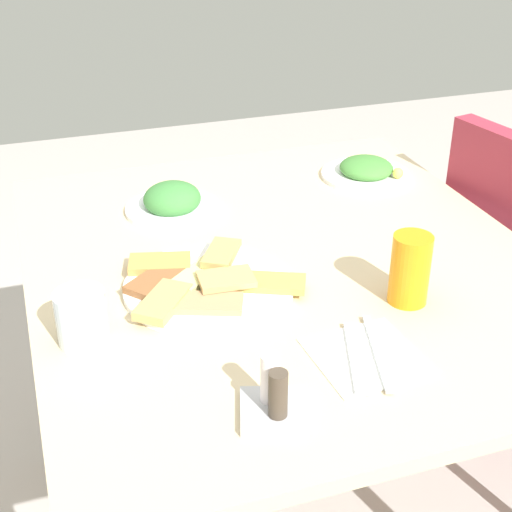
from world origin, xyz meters
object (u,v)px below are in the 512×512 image
Objects in this scene: soda_can at (410,269)px; drinking_glass at (81,318)px; paper_napkin at (366,356)px; spoon at (377,352)px; fork at (355,357)px; salad_plate_rice at (172,201)px; salad_plate_greens at (366,170)px; pide_platter at (205,284)px; dining_table at (284,298)px; condiment_caddy at (274,398)px.

soda_can is 0.53m from drinking_glass.
spoon reaches higher than paper_napkin.
paper_napkin is 0.02m from fork.
spoon is (0.00, 0.02, 0.00)m from paper_napkin.
soda_can is at bearing 147.75° from fork.
salad_plate_rice is at bearing -147.85° from soda_can.
drinking_glass is at bearing -57.26° from salad_plate_greens.
salad_plate_greens is 1.68× the size of soda_can.
pide_platter is 1.99× the size of paper_napkin.
dining_table is at bearing 109.15° from pide_platter.
drinking_glass is (0.15, -0.39, 0.13)m from dining_table.
pide_platter is 1.52× the size of salad_plate_greens.
drinking_glass is at bearing -138.66° from condiment_caddy.
condiment_caddy reaches higher than salad_plate_rice.
condiment_caddy is (0.70, -0.48, 0.01)m from salad_plate_greens.
salad_plate_greens is at bearing 94.32° from salad_plate_rice.
pide_platter is 0.24m from drinking_glass.
spoon is at bearing 16.79° from salad_plate_rice.
spoon is at bearing -43.73° from soda_can.
salad_plate_greens is 1.08× the size of spoon.
salad_plate_greens is 0.69m from spoon.
drinking_glass is 0.42m from fork.
fork is (0.00, -0.02, 0.00)m from paper_napkin.
soda_can reaches higher than pide_platter.
fork is at bearing -74.15° from spoon.
salad_plate_greens is 1.03× the size of salad_plate_rice.
salad_plate_rice is (-0.33, 0.02, 0.01)m from pide_platter.
drinking_glass is (-0.05, -0.53, -0.02)m from soda_can.
drinking_glass is 0.34m from condiment_caddy.
pide_platter is at bearing -53.11° from salad_plate_greens.
condiment_caddy is at bearing -45.34° from fork.
pide_platter is 3.56× the size of drinking_glass.
salad_plate_rice is 0.61m from fork.
pide_platter is 2.77× the size of condiment_caddy.
dining_table is at bearing -159.36° from spoon.
drinking_glass is at bearing -29.53° from salad_plate_rice.
condiment_caddy reaches higher than salad_plate_greens.
salad_plate_greens reaches higher than spoon.
dining_table is at bearing -45.89° from salad_plate_greens.
pide_platter is 2.56× the size of soda_can.
salad_plate_greens is at bearing 145.65° from condiment_caddy.
paper_napkin is at bearing 1.60° from dining_table.
salad_plate_rice reaches higher than fork.
paper_napkin is 0.02m from spoon.
dining_table is 0.34m from fork.
salad_plate_rice is at bearing 178.77° from condiment_caddy.
soda_can reaches higher than salad_plate_rice.
paper_napkin is at bearing 113.19° from condiment_caddy.
paper_napkin is at bearing -74.15° from spoon.
salad_plate_rice is 0.56m from soda_can.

